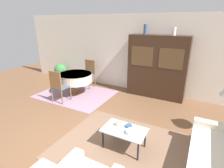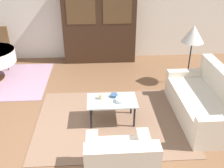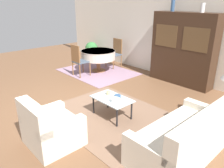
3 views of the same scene
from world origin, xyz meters
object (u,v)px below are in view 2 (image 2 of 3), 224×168
display_cabinet (99,23)px  bowl (121,100)px  bowl_small (114,95)px  cup (101,96)px  armchair (120,166)px  floor_lamp (193,35)px  coffee_table (112,103)px  couch (206,102)px  dining_chair_far (0,45)px

display_cabinet → bowl: size_ratio=10.65×
display_cabinet → bowl_small: 2.85m
display_cabinet → cup: bearing=-90.9°
armchair → floor_lamp: (1.80, 2.80, 0.83)m
coffee_table → display_cabinet: bearing=92.9°
display_cabinet → floor_lamp: display_cabinet is taller
couch → coffee_table: couch is taller
cup → bowl: cup is taller
dining_chair_far → cup: (2.51, -2.58, -0.11)m
dining_chair_far → floor_lamp: bearing=164.2°
couch → dining_chair_far: size_ratio=1.79×
display_cabinet → dining_chair_far: display_cabinet is taller
couch → cup: couch is taller
cup → bowl: 0.37m
dining_chair_far → bowl_small: (2.74, -2.52, -0.13)m
dining_chair_far → coffee_table: bearing=135.6°
armchair → dining_chair_far: 4.90m
cup → bowl_small: 0.24m
cup → bowl_small: bearing=13.0°
floor_lamp → cup: size_ratio=15.10×
bowl_small → coffee_table: bearing=-110.1°
armchair → bowl: 1.39m
dining_chair_far → floor_lamp: size_ratio=0.76×
couch → floor_lamp: bearing=-4.7°
couch → display_cabinet: display_cabinet is taller
armchair → display_cabinet: 4.40m
couch → armchair: (-1.69, -1.45, 0.00)m
armchair → cup: size_ratio=9.61×
couch → floor_lamp: floor_lamp is taller
floor_lamp → bowl_small: size_ratio=10.04×
coffee_table → dining_chair_far: 3.78m
bowl → dining_chair_far: bearing=136.6°
display_cabinet → dining_chair_far: 2.60m
couch → dining_chair_far: bearing=59.2°
armchair → coffee_table: (-0.01, 1.43, 0.07)m
display_cabinet → cup: 2.90m
couch → floor_lamp: size_ratio=1.37×
floor_lamp → bowl_small: bearing=-144.7°
couch → bowl: couch is taller
display_cabinet → floor_lamp: 2.49m
display_cabinet → floor_lamp: bearing=-38.2°
dining_chair_far → bowl: (2.85, -2.69, -0.12)m
dining_chair_far → display_cabinet: bearing=-174.0°
cup → armchair: bearing=-82.4°
floor_lamp → cup: (-2.00, -1.30, -0.66)m
couch → display_cabinet: 3.50m
armchair → bowl: size_ratio=4.48×
couch → coffee_table: size_ratio=2.14×
couch → display_cabinet: (-1.85, 2.89, 0.72)m
couch → bowl_small: (-1.66, 0.10, 0.15)m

